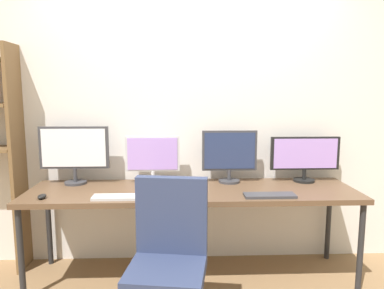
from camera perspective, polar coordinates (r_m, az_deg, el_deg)
The scene contains 10 objects.
wall_back at distance 3.23m, azimuth -0.27°, elevation 4.64°, with size 4.98×0.10×2.60m.
desk at distance 2.92m, azimuth 0.04°, elevation -7.86°, with size 2.58×0.68×0.74m.
office_chair at distance 2.32m, azimuth -3.69°, elevation -20.13°, with size 0.52×0.52×0.99m.
monitor_far_left at distance 3.17m, azimuth -17.89°, elevation -0.97°, with size 0.57×0.18×0.48m.
monitor_center_left at distance 3.07m, azimuth -6.15°, elevation -2.01°, with size 0.45×0.18×0.40m.
monitor_center_right at distance 3.09m, azimuth 5.86°, elevation -1.50°, with size 0.46×0.18×0.44m.
monitor_far_right at distance 3.25m, azimuth 17.19°, elevation -1.76°, with size 0.59×0.18×0.39m.
keyboard_left at distance 2.72m, azimuth -11.75°, elevation -8.05°, with size 0.34×0.13×0.02m, color silver.
keyboard_right at distance 2.77m, azimuth 12.02°, elevation -7.77°, with size 0.38×0.13×0.02m, color #38383D.
computer_mouse at distance 2.87m, azimuth -22.36°, elevation -7.49°, with size 0.06×0.10×0.03m, color black.
Camera 1 is at (-0.12, -2.20, 1.51)m, focal length 34.20 mm.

